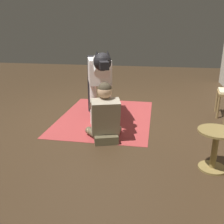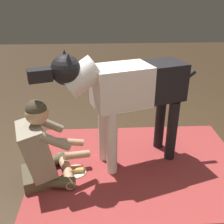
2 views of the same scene
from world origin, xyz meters
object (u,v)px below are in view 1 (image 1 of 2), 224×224
object	(u,v)px
hot_dog_on_plate	(103,130)
round_side_table	(215,146)
person_sitting_on_floor	(105,117)
large_dog	(99,73)

from	to	relation	value
hot_dog_on_plate	round_side_table	distance (m)	1.78
person_sitting_on_floor	large_dog	bearing A→B (deg)	-162.01
large_dog	round_side_table	bearing A→B (deg)	49.88
person_sitting_on_floor	round_side_table	xyz separation A→B (m)	(0.59, 1.42, -0.06)
hot_dog_on_plate	person_sitting_on_floor	bearing A→B (deg)	17.99
hot_dog_on_plate	round_side_table	size ratio (longest dim) A/B	0.46
round_side_table	large_dog	bearing A→B (deg)	-130.12
person_sitting_on_floor	hot_dog_on_plate	world-z (taller)	person_sitting_on_floor
person_sitting_on_floor	round_side_table	distance (m)	1.54
large_dog	hot_dog_on_plate	distance (m)	1.00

